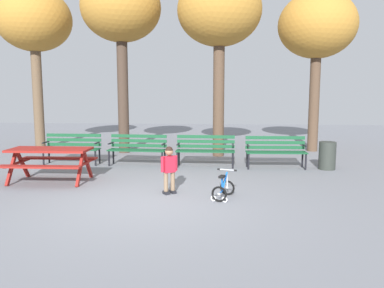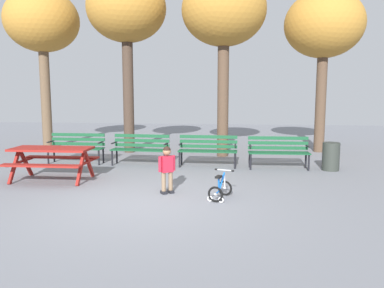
% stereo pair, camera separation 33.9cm
% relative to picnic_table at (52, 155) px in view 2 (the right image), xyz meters
% --- Properties ---
extents(ground, '(36.00, 36.00, 0.00)m').
position_rel_picnic_table_xyz_m(ground, '(2.49, -1.57, -0.59)').
color(ground, slate).
extents(picnic_table, '(1.82, 1.37, 0.79)m').
position_rel_picnic_table_xyz_m(picnic_table, '(0.00, 0.00, 0.00)').
color(picnic_table, maroon).
rests_on(picnic_table, ground).
extents(park_bench_far_left, '(1.60, 0.47, 0.85)m').
position_rel_picnic_table_xyz_m(park_bench_far_left, '(-0.35, 2.21, -0.08)').
color(park_bench_far_left, '#144728').
rests_on(park_bench_far_left, ground).
extents(park_bench_left, '(1.62, 0.55, 0.85)m').
position_rel_picnic_table_xyz_m(park_bench_left, '(1.55, 2.14, -0.08)').
color(park_bench_left, '#144728').
rests_on(park_bench_left, ground).
extents(park_bench_right, '(1.61, 0.48, 0.85)m').
position_rel_picnic_table_xyz_m(park_bench_right, '(3.45, 2.12, -0.08)').
color(park_bench_right, '#144728').
rests_on(park_bench_right, ground).
extents(park_bench_far_right, '(1.62, 0.52, 0.85)m').
position_rel_picnic_table_xyz_m(park_bench_far_right, '(5.35, 2.03, -0.08)').
color(park_bench_far_right, '#144728').
rests_on(park_bench_far_right, ground).
extents(child_standing, '(0.31, 0.27, 0.96)m').
position_rel_picnic_table_xyz_m(child_standing, '(2.85, -0.85, -0.03)').
color(child_standing, '#7F664C').
rests_on(child_standing, ground).
extents(kids_bicycle, '(0.50, 0.62, 0.54)m').
position_rel_picnic_table_xyz_m(kids_bicycle, '(3.93, -1.13, -0.39)').
color(kids_bicycle, black).
rests_on(kids_bicycle, ground).
extents(trash_bin, '(0.44, 0.44, 0.73)m').
position_rel_picnic_table_xyz_m(trash_bin, '(6.69, 1.95, -0.23)').
color(trash_bin, '#2D332D').
rests_on(trash_bin, ground).
extents(tree_far_left, '(2.60, 2.60, 5.65)m').
position_rel_picnic_table_xyz_m(tree_far_left, '(-2.69, 5.07, 3.88)').
color(tree_far_left, brown).
rests_on(tree_far_left, ground).
extents(tree_left, '(2.60, 2.60, 5.86)m').
position_rel_picnic_table_xyz_m(tree_left, '(0.59, 4.40, 4.07)').
color(tree_left, '#423328').
rests_on(tree_left, ground).
extents(tree_center, '(2.60, 2.60, 5.63)m').
position_rel_picnic_table_xyz_m(tree_center, '(3.79, 3.93, 3.86)').
color(tree_center, brown).
rests_on(tree_center, ground).
extents(tree_right, '(2.60, 2.60, 5.36)m').
position_rel_picnic_table_xyz_m(tree_right, '(7.05, 5.23, 3.60)').
color(tree_right, brown).
rests_on(tree_right, ground).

